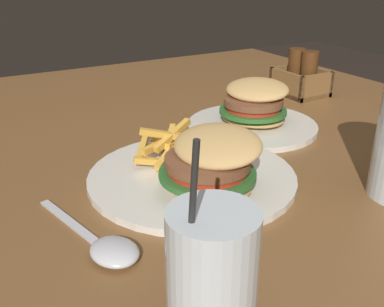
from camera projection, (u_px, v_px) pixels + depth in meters
The scene contains 6 objects.
dining_table at pixel (288, 229), 0.69m from camera, with size 1.61×1.06×0.74m.
meal_plate_near at pixel (199, 169), 0.60m from camera, with size 0.29×0.29×0.09m.
juice_glass at pixel (212, 278), 0.36m from camera, with size 0.07×0.07×0.18m.
spoon at pixel (110, 249), 0.46m from camera, with size 0.19×0.07×0.02m.
meal_plate_far at pixel (253, 113), 0.80m from camera, with size 0.23×0.23×0.09m.
condiment_caddy at pixel (301, 78), 1.00m from camera, with size 0.11×0.09×0.10m.
Camera 1 is at (0.43, -0.42, 1.02)m, focal length 42.00 mm.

